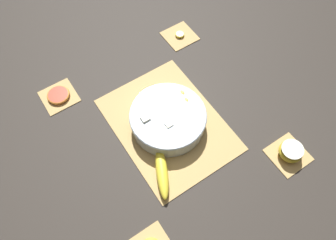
{
  "coord_description": "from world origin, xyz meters",
  "views": [
    {
      "loc": [
        -0.46,
        0.31,
        1.02
      ],
      "look_at": [
        0.0,
        0.0,
        0.03
      ],
      "focal_mm": 35.0,
      "sensor_mm": 36.0,
      "label": 1
    }
  ],
  "objects_px": {
    "apple_half": "(291,152)",
    "whole_banana": "(162,172)",
    "fruit_salad_bowl": "(168,118)",
    "grapefruit_slice": "(58,95)",
    "banana_coin_single": "(180,34)"
  },
  "relations": [
    {
      "from": "apple_half",
      "to": "whole_banana",
      "type": "bearing_deg",
      "value": 65.64
    },
    {
      "from": "fruit_salad_bowl",
      "to": "grapefruit_slice",
      "type": "distance_m",
      "value": 0.42
    },
    {
      "from": "apple_half",
      "to": "grapefruit_slice",
      "type": "relative_size",
      "value": 0.96
    },
    {
      "from": "grapefruit_slice",
      "to": "banana_coin_single",
      "type": "bearing_deg",
      "value": -90.0
    },
    {
      "from": "whole_banana",
      "to": "apple_half",
      "type": "relative_size",
      "value": 2.24
    },
    {
      "from": "fruit_salad_bowl",
      "to": "apple_half",
      "type": "xyz_separation_m",
      "value": [
        -0.32,
        -0.27,
        -0.01
      ]
    },
    {
      "from": "banana_coin_single",
      "to": "grapefruit_slice",
      "type": "height_order",
      "value": "grapefruit_slice"
    },
    {
      "from": "fruit_salad_bowl",
      "to": "grapefruit_slice",
      "type": "xyz_separation_m",
      "value": [
        0.32,
        0.27,
        -0.03
      ]
    },
    {
      "from": "fruit_salad_bowl",
      "to": "whole_banana",
      "type": "xyz_separation_m",
      "value": [
        -0.14,
        0.12,
        -0.02
      ]
    },
    {
      "from": "banana_coin_single",
      "to": "fruit_salad_bowl",
      "type": "bearing_deg",
      "value": 139.7
    },
    {
      "from": "fruit_salad_bowl",
      "to": "apple_half",
      "type": "relative_size",
      "value": 3.32
    },
    {
      "from": "whole_banana",
      "to": "grapefruit_slice",
      "type": "distance_m",
      "value": 0.49
    },
    {
      "from": "whole_banana",
      "to": "apple_half",
      "type": "xyz_separation_m",
      "value": [
        -0.18,
        -0.39,
        0.0
      ]
    },
    {
      "from": "fruit_salad_bowl",
      "to": "whole_banana",
      "type": "bearing_deg",
      "value": 140.51
    },
    {
      "from": "apple_half",
      "to": "banana_coin_single",
      "type": "bearing_deg",
      "value": 0.0
    }
  ]
}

